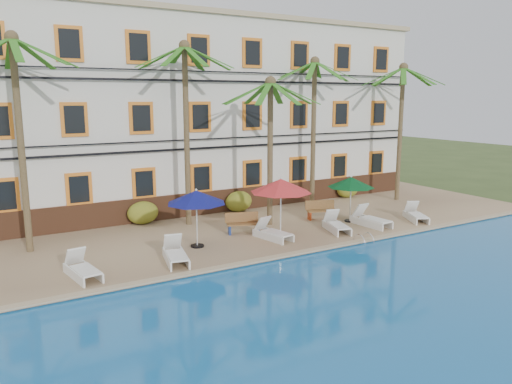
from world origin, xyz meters
TOP-DOWN VIEW (x-y plane):
  - ground at (0.00, 0.00)m, footprint 100.00×100.00m
  - pool_deck at (0.00, 5.00)m, footprint 30.00×12.00m
  - swimming_pool at (0.00, -7.00)m, footprint 26.00×12.00m
  - pool_coping at (0.00, -0.90)m, footprint 30.00×0.35m
  - hotel_building at (0.00, 9.98)m, footprint 25.40×6.44m
  - palm_a at (-9.92, 4.68)m, footprint 4.58×4.58m
  - palm_b at (-2.86, 5.48)m, footprint 4.58×4.58m
  - palm_c at (0.46, 3.50)m, footprint 4.58×4.58m
  - palm_d at (4.65, 5.77)m, footprint 4.58×4.58m
  - palm_e at (10.07, 4.68)m, footprint 4.58×4.58m
  - shrub_left at (-4.73, 6.60)m, footprint 1.50×0.90m
  - shrub_mid at (0.46, 6.60)m, footprint 1.50×0.90m
  - shrub_right at (7.92, 6.60)m, footprint 1.50×0.90m
  - umbrella_blue at (-4.00, 1.90)m, footprint 2.40×2.40m
  - umbrella_red at (-0.35, 1.33)m, footprint 2.65×2.65m
  - umbrella_green at (4.11, 1.98)m, footprint 2.26×2.26m
  - lounger_a at (-8.74, 0.66)m, footprint 0.97×2.03m
  - lounger_b at (-5.46, 0.56)m, footprint 1.12×2.11m
  - lounger_c at (-0.77, 1.32)m, footprint 1.02×2.00m
  - lounger_d at (2.40, 0.93)m, footprint 1.24×2.06m
  - lounger_e at (4.41, 0.88)m, footprint 0.88×2.11m
  - lounger_f at (7.05, 0.51)m, footprint 1.46×1.98m
  - bench_left at (-1.37, 2.78)m, footprint 1.57×0.94m
  - bench_right at (3.26, 3.11)m, footprint 1.57×0.96m
  - pool_ladder at (2.28, -1.00)m, footprint 0.54×0.74m

SIDE VIEW (x-z plane):
  - ground at x=0.00m, z-range 0.00..0.00m
  - swimming_pool at x=0.00m, z-range 0.00..0.20m
  - pool_deck at x=0.00m, z-range 0.00..0.25m
  - pool_ladder at x=2.28m, z-range -0.12..0.62m
  - pool_coping at x=0.00m, z-range 0.25..0.31m
  - lounger_f at x=7.05m, z-range 0.09..0.98m
  - lounger_c at x=-0.77m, z-range 0.09..0.99m
  - lounger_d at x=2.40m, z-range 0.09..1.00m
  - lounger_a at x=-8.74m, z-range 0.09..1.01m
  - lounger_b at x=-5.46m, z-range 0.08..1.03m
  - lounger_e at x=4.41m, z-range 0.08..1.05m
  - bench_left at x=-1.37m, z-range 0.26..1.18m
  - bench_right at x=3.26m, z-range 0.26..1.18m
  - shrub_left at x=-4.73m, z-range 0.25..1.35m
  - shrub_mid at x=0.46m, z-range 0.25..1.35m
  - shrub_right at x=7.92m, z-range 0.25..1.35m
  - umbrella_green at x=4.11m, z-range 1.05..3.31m
  - umbrella_blue at x=-4.00m, z-range 1.09..3.49m
  - umbrella_red at x=-0.35m, z-range 1.19..3.83m
  - palm_c at x=0.46m, z-range 1.32..8.23m
  - palm_e at x=10.07m, z-range 1.40..9.28m
  - hotel_building at x=0.00m, z-range 0.26..10.49m
  - palm_d at x=4.65m, z-range 1.42..9.50m
  - palm_a at x=-9.92m, z-range 1.44..9.79m
  - palm_b at x=-2.86m, z-range 1.44..9.92m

